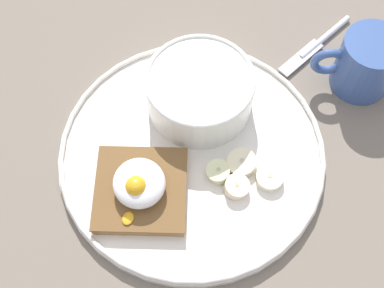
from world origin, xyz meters
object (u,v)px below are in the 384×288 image
Objects in this scene: coffee_mug at (365,63)px; poached_egg at (139,184)px; toast_slice at (141,190)px; knife at (316,44)px; banana_slice_left at (237,187)px; banana_slice_right at (270,177)px; oatmeal_bowl at (200,91)px; banana_slice_back at (218,172)px; banana_slice_front at (242,163)px.

poached_egg is at bearing -74.92° from coffee_mug.
knife is at bearing 118.35° from toast_slice.
toast_slice is at bearing -103.21° from banana_slice_left.
toast_slice is at bearing -99.19° from banana_slice_right.
toast_slice is (9.37, -9.39, -2.07)cm from oatmeal_bowl.
poached_egg is (9.47, -9.46, -0.05)cm from oatmeal_bowl.
banana_slice_right is (2.30, 14.18, -0.20)cm from toast_slice.
knife is (-14.50, 17.81, -1.31)cm from banana_slice_back.
poached_egg reaches higher than banana_slice_back.
oatmeal_bowl is 18.30cm from knife.
banana_slice_back is at bearing -3.36° from oatmeal_bowl.
poached_egg is 1.74× the size of banana_slice_left.
poached_egg is 12.00cm from banana_slice_front.
banana_slice_back is (0.03, 8.90, -2.14)cm from poached_egg.
toast_slice is 3.11× the size of banana_slice_left.
coffee_mug reaches higher than banana_slice_right.
banana_slice_right reaches higher than knife.
coffee_mug reaches higher than oatmeal_bowl.
banana_slice_front is at bearing -46.58° from knife.
knife is at bearing 143.22° from banana_slice_right.
banana_slice_left is at bearing 32.20° from banana_slice_back.
knife is at bearing -156.59° from coffee_mug.
banana_slice_left is 3.92cm from banana_slice_right.
toast_slice is at bearing 146.93° from poached_egg.
knife is at bearing 118.46° from poached_egg.
banana_slice_front and banana_slice_back have the same top height.
banana_slice_right is 0.37× the size of knife.
banana_slice_back is 22.23cm from coffee_mug.
toast_slice is 10.55cm from banana_slice_left.
banana_slice_front is 19.43cm from coffee_mug.
knife is at bearing 133.42° from banana_slice_front.
banana_slice_front is at bearing -66.81° from coffee_mug.
poached_egg is 14.59cm from banana_slice_right.
banana_slice_right is 20.84cm from knife.
banana_slice_right is at bearing 43.91° from banana_slice_front.
oatmeal_bowl is 1.05× the size of knife.
oatmeal_bowl is 20.13cm from coffee_mug.
oatmeal_bowl is 9.77cm from banana_slice_back.
poached_egg is 9.15cm from banana_slice_back.
oatmeal_bowl is at bearing -175.74° from banana_slice_left.
banana_slice_left is (2.31, 10.33, -2.13)cm from poached_egg.
poached_egg is at bearing -102.60° from banana_slice_left.
coffee_mug is (-10.27, 19.19, 2.24)cm from banana_slice_left.
banana_slice_right is (11.67, 4.79, -2.27)cm from oatmeal_bowl.
banana_slice_back is 5.77cm from banana_slice_right.
coffee_mug is (-7.96, 29.53, 0.11)cm from poached_egg.
coffee_mug is at bearing 104.93° from toast_slice.
poached_egg is 0.68× the size of coffee_mug.
toast_slice is at bearing -61.65° from knife.
banana_slice_left and banana_slice_back have the same top height.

